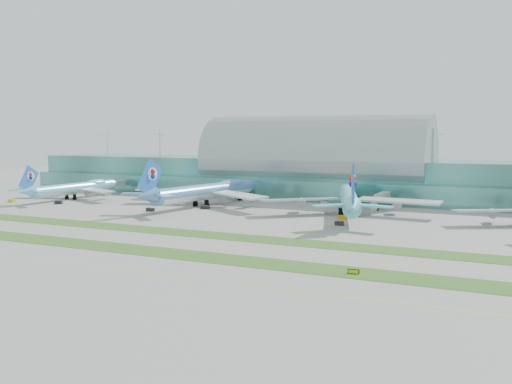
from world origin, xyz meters
The scene contains 18 objects.
ground centered at (0.00, 0.00, 0.00)m, with size 700.00×700.00×0.00m, color gray.
terminal centered at (0.01, 128.79, 14.23)m, with size 340.00×69.10×36.00m.
grass_strip_near centered at (0.00, -28.00, 0.04)m, with size 420.00×12.00×0.08m, color #2D591E.
grass_strip_far centered at (0.00, 2.00, 0.04)m, with size 420.00×12.00×0.08m, color #2D591E.
taxiline_a centered at (0.00, -48.00, 0.01)m, with size 420.00×0.35×0.01m, color yellow.
taxiline_b centered at (0.00, -14.00, 0.01)m, with size 420.00×0.35×0.01m, color yellow.
taxiline_c centered at (0.00, 18.00, 0.01)m, with size 420.00×0.35×0.01m, color yellow.
taxiline_d centered at (0.00, 40.00, 0.01)m, with size 420.00×0.35×0.01m, color yellow.
airliner_a centered at (-107.28, 65.54, 5.73)m, with size 59.44×67.40×18.57m.
airliner_b centered at (-31.59, 69.24, 7.13)m, with size 73.21×83.85×23.12m.
airliner_c centered at (35.97, 68.05, 7.06)m, with size 69.66×80.88×22.88m.
gse_a centered at (-125.30, 40.87, 0.75)m, with size 3.44×1.94×1.50m, color #D3CE0C.
gse_b centered at (-98.85, 44.57, 0.77)m, with size 3.59×1.54×1.54m, color black.
gse_c centered at (-44.10, 41.89, 0.73)m, with size 3.95×1.73×1.45m, color black.
gse_d centered at (-26.76, 58.71, 0.78)m, with size 3.67×2.21×1.56m, color black.
gse_e centered at (37.62, 54.14, 0.81)m, with size 3.65×1.77×1.62m, color orange.
gse_f centered at (40.78, 39.46, 0.74)m, with size 3.17×1.73×1.49m, color black.
taxiway_sign_east centered at (65.31, -29.21, 0.58)m, with size 2.77×0.59×1.17m.
Camera 1 is at (100.82, -157.80, 32.52)m, focal length 40.00 mm.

